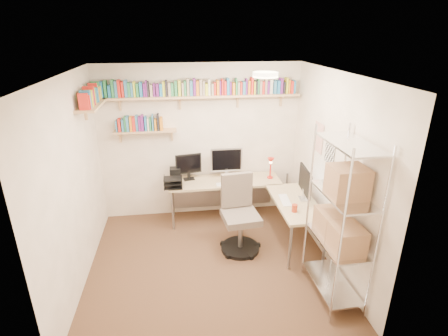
% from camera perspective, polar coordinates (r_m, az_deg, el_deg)
% --- Properties ---
extents(ground, '(3.20, 3.20, 0.00)m').
position_cam_1_polar(ground, '(4.92, -2.15, -15.25)').
color(ground, '#472E1E').
rests_on(ground, ground).
extents(room_shell, '(3.24, 3.04, 2.52)m').
position_cam_1_polar(room_shell, '(4.18, -2.38, 2.01)').
color(room_shell, beige).
rests_on(room_shell, ground).
extents(wall_shelves, '(3.12, 1.09, 0.80)m').
position_cam_1_polar(wall_shelves, '(5.30, -8.37, 11.38)').
color(wall_shelves, tan).
rests_on(wall_shelves, ground).
extents(corner_desk, '(2.13, 1.77, 1.20)m').
position_cam_1_polar(corner_desk, '(5.44, 1.77, -2.99)').
color(corner_desk, tan).
rests_on(corner_desk, ground).
extents(office_chair, '(0.58, 0.59, 1.10)m').
position_cam_1_polar(office_chair, '(4.98, 2.53, -8.35)').
color(office_chair, black).
rests_on(office_chair, ground).
extents(wire_rack, '(0.44, 0.87, 1.99)m').
position_cam_1_polar(wire_rack, '(4.02, 18.65, -7.02)').
color(wire_rack, silver).
rests_on(wire_rack, ground).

